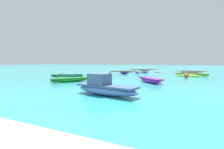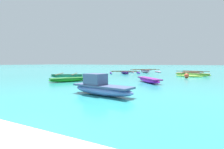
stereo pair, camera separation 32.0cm
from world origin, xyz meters
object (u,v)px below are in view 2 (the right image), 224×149
at_px(moored_boat_5, 145,71).
at_px(mooring_buoy_0, 187,76).
at_px(moored_boat_3, 125,72).
at_px(moored_boat_2, 67,76).
at_px(moored_boat_7, 149,80).
at_px(moored_boat_1, 69,79).
at_px(moored_boat_4, 193,75).
at_px(moored_boat_6, 192,73).
at_px(moored_boat_0, 101,88).

xyz_separation_m(moored_boat_5, mooring_buoy_0, (6.17, -7.28, -0.01)).
bearing_deg(moored_boat_5, moored_boat_3, -63.25).
distance_m(moored_boat_2, moored_boat_5, 12.73).
bearing_deg(moored_boat_7, mooring_buoy_0, 117.14).
bearing_deg(moored_boat_7, moored_boat_1, -109.88).
relative_size(moored_boat_1, moored_boat_4, 0.80).
height_order(moored_boat_3, mooring_buoy_0, mooring_buoy_0).
distance_m(moored_boat_2, moored_boat_6, 14.89).
distance_m(moored_boat_6, mooring_buoy_0, 6.02).
height_order(moored_boat_4, moored_boat_5, moored_boat_5).
relative_size(moored_boat_4, moored_boat_7, 1.38).
xyz_separation_m(moored_boat_3, moored_boat_5, (1.70, 3.49, 0.07)).
distance_m(moored_boat_3, moored_boat_4, 8.25).
height_order(moored_boat_6, mooring_buoy_0, mooring_buoy_0).
relative_size(moored_boat_1, moored_boat_2, 0.75).
bearing_deg(mooring_buoy_0, moored_boat_4, 83.54).
height_order(moored_boat_3, moored_boat_7, moored_boat_7).
bearing_deg(moored_boat_0, mooring_buoy_0, 86.18).
relative_size(moored_boat_1, mooring_buoy_0, 6.77).
relative_size(moored_boat_3, mooring_buoy_0, 10.12).
height_order(moored_boat_1, moored_boat_2, moored_boat_2).
distance_m(moored_boat_1, mooring_buoy_0, 10.55).
relative_size(moored_boat_5, moored_boat_6, 1.15).
distance_m(moored_boat_0, moored_boat_6, 17.13).
bearing_deg(moored_boat_4, moored_boat_0, -92.79).
relative_size(moored_boat_2, moored_boat_6, 0.97).
relative_size(moored_boat_0, moored_boat_1, 1.09).
height_order(moored_boat_1, moored_boat_7, moored_boat_7).
relative_size(moored_boat_6, moored_boat_7, 1.50).
bearing_deg(moored_boat_7, moored_boat_5, 157.18).
relative_size(moored_boat_4, mooring_buoy_0, 8.50).
bearing_deg(moored_boat_1, moored_boat_3, 31.91).
bearing_deg(mooring_buoy_0, moored_boat_1, -136.11).
bearing_deg(moored_boat_6, mooring_buoy_0, -157.69).
distance_m(moored_boat_1, moored_boat_3, 11.11).
xyz_separation_m(moored_boat_7, mooring_buoy_0, (2.08, 5.18, 0.03)).
height_order(moored_boat_0, mooring_buoy_0, moored_boat_0).
height_order(moored_boat_1, mooring_buoy_0, mooring_buoy_0).
xyz_separation_m(moored_boat_0, moored_boat_5, (-3.54, 18.16, -0.10)).
relative_size(moored_boat_2, moored_boat_4, 1.06).
height_order(moored_boat_3, moored_boat_6, moored_boat_6).
distance_m(moored_boat_1, moored_boat_6, 15.43).
bearing_deg(moored_boat_2, moored_boat_7, -33.89).
xyz_separation_m(moored_boat_2, moored_boat_6, (10.17, 10.88, 0.01)).
relative_size(moored_boat_2, moored_boat_5, 0.84).
height_order(moored_boat_0, moored_boat_5, moored_boat_0).
bearing_deg(moored_boat_2, moored_boat_4, 6.00).
height_order(moored_boat_1, moored_boat_4, moored_boat_4).
bearing_deg(moored_boat_3, moored_boat_1, -32.80).
bearing_deg(moored_boat_5, moored_boat_1, -42.87).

